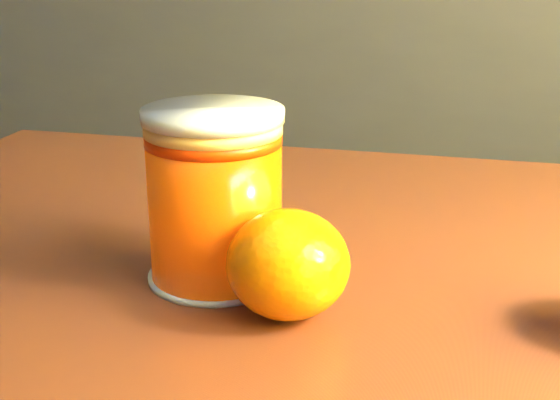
% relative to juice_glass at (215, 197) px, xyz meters
% --- Properties ---
extents(kitchen_counter, '(3.15, 0.60, 0.90)m').
position_rel_juice_glass_xyz_m(kitchen_counter, '(-0.86, 1.32, -0.36)').
color(kitchen_counter, '#444347').
rests_on(kitchen_counter, ground).
extents(juice_glass, '(0.09, 0.09, 0.11)m').
position_rel_juice_glass_xyz_m(juice_glass, '(0.00, 0.00, 0.00)').
color(juice_glass, '#E24404').
rests_on(juice_glass, table).
extents(orange_front, '(0.10, 0.10, 0.07)m').
position_rel_juice_glass_xyz_m(orange_front, '(0.06, -0.03, -0.02)').
color(orange_front, orange).
rests_on(orange_front, table).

